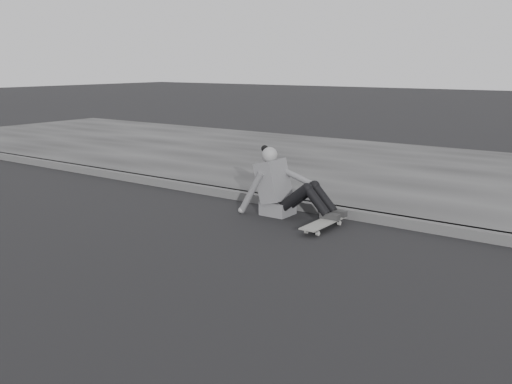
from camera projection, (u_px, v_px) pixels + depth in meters
ground at (186, 271)px, 5.32m from camera, size 80.00×80.00×0.00m
curb at (321, 209)px, 7.36m from camera, size 24.00×0.16×0.12m
sidewalk at (407, 173)px, 9.76m from camera, size 24.00×6.00×0.12m
skateboard at (323, 223)px, 6.64m from camera, size 0.20×0.78×0.09m
seated_woman at (282, 188)px, 7.18m from camera, size 1.38×0.46×0.88m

